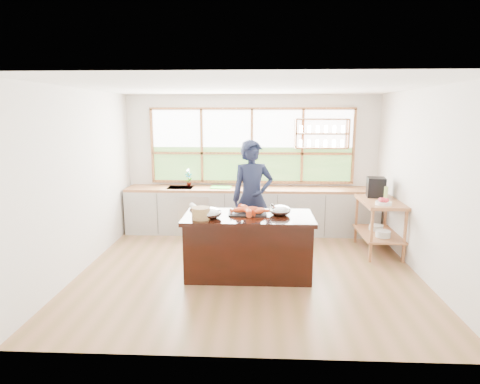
# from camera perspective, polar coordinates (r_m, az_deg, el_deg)

# --- Properties ---
(ground_plane) EXTENTS (5.00, 5.00, 0.00)m
(ground_plane) POSITION_cam_1_polar(r_m,az_deg,el_deg) (6.22, 1.23, -10.93)
(ground_plane) COLOR #966644
(room_shell) EXTENTS (5.02, 4.52, 2.71)m
(room_shell) POSITION_cam_1_polar(r_m,az_deg,el_deg) (6.31, 1.63, 5.80)
(room_shell) COLOR silver
(room_shell) RESTS_ON ground_plane
(back_counter) EXTENTS (4.90, 0.63, 0.90)m
(back_counter) POSITION_cam_1_polar(r_m,az_deg,el_deg) (7.93, 1.46, -2.59)
(back_counter) COLOR #B3B0A9
(back_counter) RESTS_ON ground_plane
(right_shelf_unit) EXTENTS (0.62, 1.10, 0.90)m
(right_shelf_unit) POSITION_cam_1_polar(r_m,az_deg,el_deg) (7.18, 19.23, -3.47)
(right_shelf_unit) COLOR #A06839
(right_shelf_unit) RESTS_ON ground_plane
(island) EXTENTS (1.85, 0.90, 0.90)m
(island) POSITION_cam_1_polar(r_m,az_deg,el_deg) (5.88, 1.19, -7.57)
(island) COLOR black
(island) RESTS_ON ground_plane
(cook) EXTENTS (0.79, 0.61, 1.92)m
(cook) POSITION_cam_1_polar(r_m,az_deg,el_deg) (6.60, 1.77, -0.93)
(cook) COLOR #151B33
(cook) RESTS_ON ground_plane
(potted_plant) EXTENTS (0.19, 0.16, 0.30)m
(potted_plant) POSITION_cam_1_polar(r_m,az_deg,el_deg) (7.99, -7.33, 1.79)
(potted_plant) COLOR slate
(potted_plant) RESTS_ON back_counter
(cutting_board) EXTENTS (0.42, 0.33, 0.01)m
(cutting_board) POSITION_cam_1_polar(r_m,az_deg,el_deg) (7.87, -2.74, 0.66)
(cutting_board) COLOR green
(cutting_board) RESTS_ON back_counter
(espresso_machine) EXTENTS (0.34, 0.36, 0.34)m
(espresso_machine) POSITION_cam_1_polar(r_m,az_deg,el_deg) (7.38, 18.77, 0.65)
(espresso_machine) COLOR black
(espresso_machine) RESTS_ON right_shelf_unit
(wine_bottle) EXTENTS (0.08, 0.08, 0.25)m
(wine_bottle) POSITION_cam_1_polar(r_m,az_deg,el_deg) (7.03, 20.03, -0.30)
(wine_bottle) COLOR #9FC25A
(wine_bottle) RESTS_ON right_shelf_unit
(fruit_bowl) EXTENTS (0.25, 0.25, 0.11)m
(fruit_bowl) POSITION_cam_1_polar(r_m,az_deg,el_deg) (6.80, 19.73, -1.37)
(fruit_bowl) COLOR silver
(fruit_bowl) RESTS_ON right_shelf_unit
(slate_board) EXTENTS (0.56, 0.42, 0.02)m
(slate_board) POSITION_cam_1_polar(r_m,az_deg,el_deg) (5.86, 1.08, -2.98)
(slate_board) COLOR black
(slate_board) RESTS_ON island
(lobster_pile) EXTENTS (0.52, 0.48, 0.08)m
(lobster_pile) POSITION_cam_1_polar(r_m,az_deg,el_deg) (5.82, 1.29, -2.59)
(lobster_pile) COLOR #E83F22
(lobster_pile) RESTS_ON slate_board
(mixing_bowl_left) EXTENTS (0.33, 0.33, 0.16)m
(mixing_bowl_left) POSITION_cam_1_polar(r_m,az_deg,el_deg) (5.62, -4.31, -2.99)
(mixing_bowl_left) COLOR #B2B4B9
(mixing_bowl_left) RESTS_ON island
(mixing_bowl_right) EXTENTS (0.31, 0.31, 0.15)m
(mixing_bowl_right) POSITION_cam_1_polar(r_m,az_deg,el_deg) (5.80, 5.70, -2.61)
(mixing_bowl_right) COLOR #B2B4B9
(mixing_bowl_right) RESTS_ON island
(wine_glass) EXTENTS (0.08, 0.08, 0.22)m
(wine_glass) POSITION_cam_1_polar(r_m,az_deg,el_deg) (5.49, 4.57, -2.34)
(wine_glass) COLOR silver
(wine_glass) RESTS_ON island
(wicker_basket) EXTENTS (0.26, 0.26, 0.16)m
(wicker_basket) POSITION_cam_1_polar(r_m,az_deg,el_deg) (5.56, -5.57, -3.04)
(wicker_basket) COLOR tan
(wicker_basket) RESTS_ON island
(parchment_roll) EXTENTS (0.20, 0.30, 0.08)m
(parchment_roll) POSITION_cam_1_polar(r_m,az_deg,el_deg) (6.10, -6.48, -2.18)
(parchment_roll) COLOR white
(parchment_roll) RESTS_ON island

